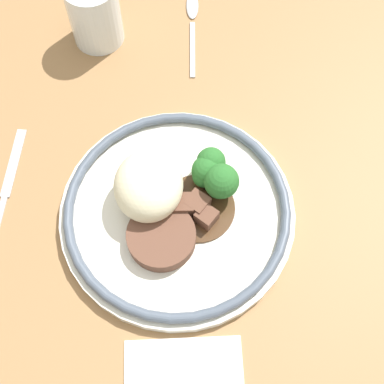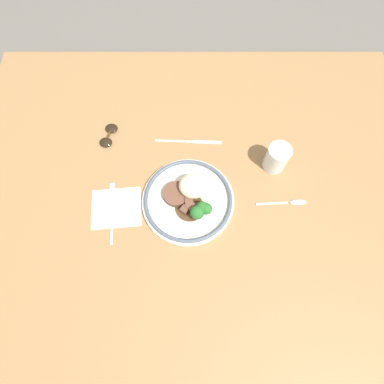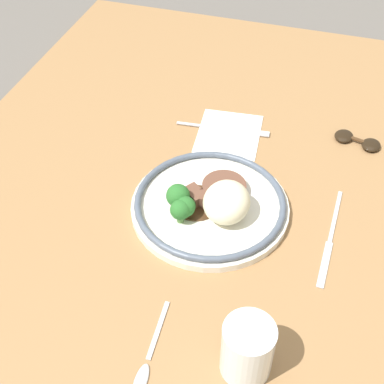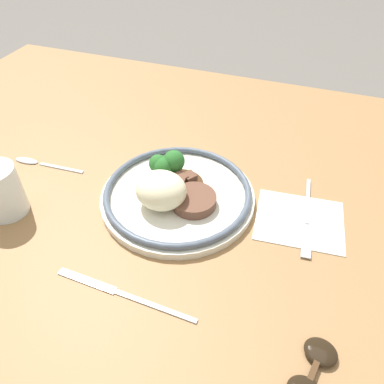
{
  "view_description": "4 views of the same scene",
  "coord_description": "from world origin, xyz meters",
  "px_view_note": "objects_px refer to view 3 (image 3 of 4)",
  "views": [
    {
      "loc": [
        -0.27,
        -0.07,
        0.63
      ],
      "look_at": [
        -0.0,
        -0.06,
        0.08
      ],
      "focal_mm": 50.0,
      "sensor_mm": 36.0,
      "label": 1
    },
    {
      "loc": [
        -0.01,
        -0.36,
        0.9
      ],
      "look_at": [
        -0.01,
        -0.02,
        0.08
      ],
      "focal_mm": 28.0,
      "sensor_mm": 36.0,
      "label": 2
    },
    {
      "loc": [
        0.62,
        0.12,
        0.73
      ],
      "look_at": [
        -0.0,
        -0.07,
        0.09
      ],
      "focal_mm": 50.0,
      "sensor_mm": 36.0,
      "label": 3
    },
    {
      "loc": [
        -0.21,
        0.42,
        0.51
      ],
      "look_at": [
        -0.05,
        -0.03,
        0.07
      ],
      "focal_mm": 35.0,
      "sensor_mm": 36.0,
      "label": 4
    }
  ],
  "objects_px": {
    "plate": "(210,204)",
    "juice_glass": "(247,351)",
    "fork": "(232,130)",
    "sunglasses": "(357,140)",
    "knife": "(330,240)",
    "spoon": "(145,368)"
  },
  "relations": [
    {
      "from": "plate",
      "to": "juice_glass",
      "type": "relative_size",
      "value": 3.01
    },
    {
      "from": "fork",
      "to": "sunglasses",
      "type": "distance_m",
      "value": 0.25
    },
    {
      "from": "knife",
      "to": "spoon",
      "type": "xyz_separation_m",
      "value": [
        0.31,
        -0.22,
        0.0
      ]
    },
    {
      "from": "plate",
      "to": "sunglasses",
      "type": "distance_m",
      "value": 0.36
    },
    {
      "from": "knife",
      "to": "spoon",
      "type": "height_order",
      "value": "spoon"
    },
    {
      "from": "plate",
      "to": "juice_glass",
      "type": "xyz_separation_m",
      "value": [
        0.27,
        0.13,
        0.02
      ]
    },
    {
      "from": "fork",
      "to": "knife",
      "type": "xyz_separation_m",
      "value": [
        0.24,
        0.23,
        -0.0
      ]
    },
    {
      "from": "fork",
      "to": "spoon",
      "type": "bearing_deg",
      "value": -93.81
    },
    {
      "from": "sunglasses",
      "to": "plate",
      "type": "bearing_deg",
      "value": -27.16
    },
    {
      "from": "spoon",
      "to": "sunglasses",
      "type": "height_order",
      "value": "sunglasses"
    },
    {
      "from": "fork",
      "to": "sunglasses",
      "type": "xyz_separation_m",
      "value": [
        -0.04,
        0.25,
        0.0
      ]
    },
    {
      "from": "fork",
      "to": "spoon",
      "type": "distance_m",
      "value": 0.55
    },
    {
      "from": "juice_glass",
      "to": "spoon",
      "type": "bearing_deg",
      "value": -71.7
    },
    {
      "from": "plate",
      "to": "sunglasses",
      "type": "bearing_deg",
      "value": 139.42
    },
    {
      "from": "juice_glass",
      "to": "knife",
      "type": "xyz_separation_m",
      "value": [
        -0.26,
        0.09,
        -0.04
      ]
    },
    {
      "from": "knife",
      "to": "sunglasses",
      "type": "relative_size",
      "value": 2.22
    },
    {
      "from": "spoon",
      "to": "plate",
      "type": "bearing_deg",
      "value": 176.22
    },
    {
      "from": "fork",
      "to": "spoon",
      "type": "xyz_separation_m",
      "value": [
        0.55,
        0.01,
        -0.0
      ]
    },
    {
      "from": "juice_glass",
      "to": "sunglasses",
      "type": "xyz_separation_m",
      "value": [
        -0.54,
        0.11,
        -0.03
      ]
    },
    {
      "from": "spoon",
      "to": "sunglasses",
      "type": "bearing_deg",
      "value": 155.01
    },
    {
      "from": "spoon",
      "to": "juice_glass",
      "type": "bearing_deg",
      "value": 105.55
    },
    {
      "from": "plate",
      "to": "knife",
      "type": "relative_size",
      "value": 1.24
    }
  ]
}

